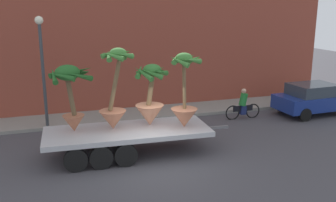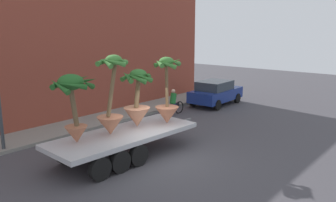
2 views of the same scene
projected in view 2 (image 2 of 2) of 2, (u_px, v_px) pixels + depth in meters
ground_plane at (162, 158)px, 13.33m from camera, size 60.00×60.00×0.00m
sidewalk at (69, 127)px, 17.17m from camera, size 24.00×2.20×0.15m
building_facade at (46, 54)px, 17.51m from camera, size 24.00×1.20×7.24m
flatbed_trailer at (119, 140)px, 13.15m from camera, size 7.08×2.58×0.98m
potted_palm_rear at (167, 99)px, 14.39m from camera, size 1.22×1.22×2.79m
potted_palm_middle at (111, 104)px, 12.90m from camera, size 1.33×1.29×2.98m
potted_palm_front at (74, 102)px, 11.80m from camera, size 1.61×1.85×2.43m
potted_palm_extra at (137, 103)px, 13.94m from camera, size 1.32×1.35×2.34m
cyclist at (173, 103)px, 19.84m from camera, size 1.84×0.35×1.54m
parked_car at (215, 92)px, 22.42m from camera, size 4.11×2.09×1.58m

